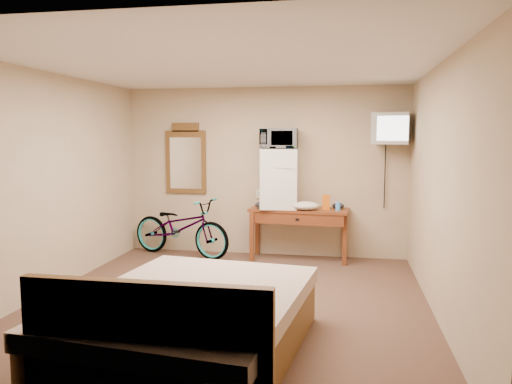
# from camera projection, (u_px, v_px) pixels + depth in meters

# --- Properties ---
(room) EXTENTS (4.60, 4.64, 2.50)m
(room) POSITION_uv_depth(u_px,v_px,m) (229.00, 187.00, 5.20)
(room) COLOR #4F3527
(room) RESTS_ON ground
(desk) EXTENTS (1.44, 0.65, 0.75)m
(desk) POSITION_uv_depth(u_px,v_px,m) (299.00, 217.00, 7.13)
(desk) COLOR brown
(desk) RESTS_ON floor
(mini_fridge) EXTENTS (0.57, 0.55, 0.85)m
(mini_fridge) POSITION_uv_depth(u_px,v_px,m) (279.00, 178.00, 7.16)
(mini_fridge) COLOR white
(mini_fridge) RESTS_ON desk
(microwave) EXTENTS (0.54, 0.37, 0.29)m
(microwave) POSITION_uv_depth(u_px,v_px,m) (279.00, 139.00, 7.10)
(microwave) COLOR white
(microwave) RESTS_ON mini_fridge
(snack_bag) EXTENTS (0.11, 0.07, 0.21)m
(snack_bag) POSITION_uv_depth(u_px,v_px,m) (326.00, 202.00, 7.02)
(snack_bag) COLOR orange
(snack_bag) RESTS_ON desk
(blue_cup) EXTENTS (0.07, 0.07, 0.12)m
(blue_cup) POSITION_uv_depth(u_px,v_px,m) (338.00, 206.00, 6.95)
(blue_cup) COLOR #4799F1
(blue_cup) RESTS_ON desk
(cloth_cream) EXTENTS (0.39, 0.30, 0.12)m
(cloth_cream) POSITION_uv_depth(u_px,v_px,m) (305.00, 206.00, 6.99)
(cloth_cream) COLOR beige
(cloth_cream) RESTS_ON desk
(cloth_dark_a) EXTENTS (0.29, 0.22, 0.11)m
(cloth_dark_a) POSITION_uv_depth(u_px,v_px,m) (265.00, 205.00, 7.10)
(cloth_dark_a) COLOR black
(cloth_dark_a) RESTS_ON desk
(cloth_dark_b) EXTENTS (0.17, 0.14, 0.08)m
(cloth_dark_b) POSITION_uv_depth(u_px,v_px,m) (338.00, 206.00, 7.12)
(cloth_dark_b) COLOR black
(cloth_dark_b) RESTS_ON desk
(crt_television) EXTENTS (0.56, 0.62, 0.43)m
(crt_television) POSITION_uv_depth(u_px,v_px,m) (391.00, 129.00, 6.79)
(crt_television) COLOR black
(crt_television) RESTS_ON room
(wall_mirror) EXTENTS (0.63, 0.04, 1.07)m
(wall_mirror) POSITION_uv_depth(u_px,v_px,m) (186.00, 159.00, 7.62)
(wall_mirror) COLOR brown
(wall_mirror) RESTS_ON room
(bicycle) EXTENTS (1.75, 1.03, 0.87)m
(bicycle) POSITION_uv_depth(u_px,v_px,m) (181.00, 227.00, 7.42)
(bicycle) COLOR black
(bicycle) RESTS_ON floor
(bed) EXTENTS (1.90, 2.37, 0.90)m
(bed) POSITION_uv_depth(u_px,v_px,m) (190.00, 324.00, 3.97)
(bed) COLOR brown
(bed) RESTS_ON floor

